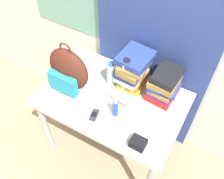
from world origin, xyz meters
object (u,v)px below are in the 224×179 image
(backpack, at_px, (68,70))
(book_stack_center, at_px, (165,85))
(book_stack_left, at_px, (134,69))
(sunglasses_case, at_px, (119,99))
(cell_phone, at_px, (94,115))
(camera_pouch, at_px, (138,143))
(sports_bottle, at_px, (126,75))
(sunscreen_bottle, at_px, (115,108))
(water_bottle, at_px, (111,74))

(backpack, distance_m, book_stack_center, 0.70)
(book_stack_left, distance_m, sunglasses_case, 0.24)
(cell_phone, bearing_deg, camera_pouch, -8.56)
(book_stack_left, relative_size, sports_bottle, 0.99)
(sunglasses_case, bearing_deg, book_stack_center, 37.29)
(sunscreen_bottle, bearing_deg, camera_pouch, -29.30)
(sunglasses_case, height_order, camera_pouch, camera_pouch)
(book_stack_left, height_order, book_stack_center, book_stack_left)
(sunscreen_bottle, bearing_deg, backpack, 171.61)
(book_stack_left, relative_size, sunscreen_bottle, 1.79)
(backpack, relative_size, camera_pouch, 4.03)
(sunglasses_case, bearing_deg, sunscreen_bottle, -74.22)
(book_stack_center, distance_m, camera_pouch, 0.47)
(backpack, xyz_separation_m, camera_pouch, (0.67, -0.20, -0.14))
(camera_pouch, bearing_deg, sports_bottle, 127.52)
(book_stack_left, bearing_deg, cell_phone, -103.59)
(backpack, height_order, camera_pouch, backpack)
(backpack, xyz_separation_m, book_stack_center, (0.65, 0.26, -0.05))
(cell_phone, height_order, sunglasses_case, sunglasses_case)
(book_stack_center, bearing_deg, sports_bottle, -165.65)
(book_stack_center, distance_m, sunglasses_case, 0.34)
(water_bottle, height_order, sunscreen_bottle, water_bottle)
(camera_pouch, bearing_deg, cell_phone, 171.44)
(backpack, relative_size, book_stack_center, 1.66)
(water_bottle, xyz_separation_m, sunglasses_case, (0.14, -0.11, -0.09))
(cell_phone, distance_m, sunglasses_case, 0.23)
(backpack, xyz_separation_m, sports_bottle, (0.37, 0.19, -0.03))
(water_bottle, xyz_separation_m, sunscreen_bottle, (0.17, -0.24, -0.03))
(sports_bottle, relative_size, camera_pouch, 2.84)
(sports_bottle, relative_size, sunscreen_bottle, 1.81)
(water_bottle, xyz_separation_m, cell_phone, (0.05, -0.32, -0.10))
(book_stack_left, distance_m, camera_pouch, 0.55)
(sunscreen_bottle, bearing_deg, water_bottle, 125.50)
(water_bottle, relative_size, camera_pouch, 2.13)
(book_stack_center, bearing_deg, cell_phone, -130.67)
(book_stack_left, height_order, sports_bottle, sports_bottle)
(backpack, bearing_deg, cell_phone, -25.60)
(book_stack_center, height_order, water_bottle, book_stack_center)
(backpack, xyz_separation_m, sunglasses_case, (0.39, 0.06, -0.16))
(water_bottle, height_order, camera_pouch, water_bottle)
(book_stack_center, relative_size, cell_phone, 2.44)
(backpack, bearing_deg, water_bottle, 34.75)
(sunscreen_bottle, bearing_deg, cell_phone, -146.69)
(book_stack_center, bearing_deg, sunscreen_bottle, -124.63)
(sunglasses_case, bearing_deg, cell_phone, -113.24)
(book_stack_left, height_order, sunscreen_bottle, book_stack_left)
(backpack, height_order, book_stack_left, backpack)
(backpack, height_order, book_stack_center, backpack)
(book_stack_left, xyz_separation_m, sunscreen_bottle, (0.03, -0.32, -0.08))
(backpack, height_order, water_bottle, backpack)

